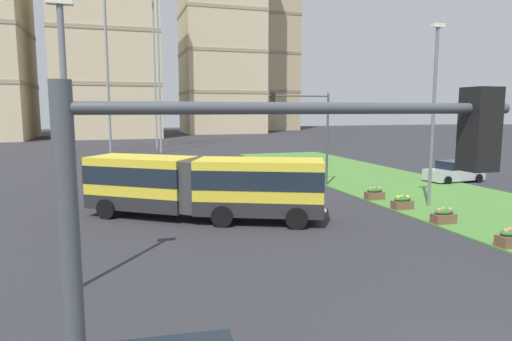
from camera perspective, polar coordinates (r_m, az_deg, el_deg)
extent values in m
cube|color=yellow|center=(21.43, 0.48, -1.99)|extent=(6.50, 4.68, 2.55)
cube|color=#262628|center=(21.60, 0.47, -4.41)|extent=(6.53, 4.71, 0.70)
cube|color=#19232D|center=(21.36, 0.48, -0.87)|extent=(6.55, 4.74, 0.90)
cube|color=yellow|center=(23.42, -14.21, -1.40)|extent=(5.69, 5.05, 2.55)
cube|color=#262628|center=(23.58, -14.14, -3.62)|extent=(5.72, 5.07, 0.70)
cube|color=#19232D|center=(23.36, -14.25, -0.37)|extent=(5.74, 5.10, 0.90)
cylinder|color=#383838|center=(21.93, -7.35, -1.83)|extent=(2.40, 2.40, 2.45)
cylinder|color=black|center=(22.79, 5.32, -4.58)|extent=(1.03, 0.66, 1.00)
cylinder|color=black|center=(20.35, 5.19, -6.07)|extent=(1.03, 0.66, 1.00)
cylinder|color=black|center=(23.09, -3.17, -4.39)|extent=(1.03, 0.66, 1.00)
cylinder|color=black|center=(20.69, -4.32, -5.83)|extent=(1.03, 0.66, 1.00)
cylinder|color=black|center=(25.36, -15.10, -3.55)|extent=(0.98, 0.81, 1.00)
cylinder|color=black|center=(23.36, -18.46, -4.64)|extent=(0.98, 0.81, 1.00)
sphere|color=#F9EFC6|center=(22.40, 8.44, -4.06)|extent=(0.24, 0.24, 0.24)
sphere|color=#F9EFC6|center=(20.64, 8.62, -5.08)|extent=(0.24, 0.24, 0.24)
cube|color=#B7BABF|center=(36.48, 23.80, -0.43)|extent=(4.54, 2.19, 0.80)
cube|color=black|center=(36.51, 24.03, 0.67)|extent=(2.52, 1.89, 0.60)
cylinder|color=black|center=(34.83, 23.13, -1.19)|extent=(0.66, 0.28, 0.64)
cylinder|color=black|center=(36.10, 21.10, -0.79)|extent=(0.66, 0.28, 0.64)
cylinder|color=black|center=(37.02, 26.39, -0.88)|extent=(0.66, 0.28, 0.64)
cylinder|color=black|center=(38.21, 24.37, -0.52)|extent=(0.66, 0.28, 0.64)
cube|color=silver|center=(29.93, -14.80, -1.69)|extent=(4.46, 1.95, 0.80)
cube|color=black|center=(29.82, -15.14, -0.37)|extent=(2.43, 1.76, 0.60)
cylinder|color=black|center=(30.90, -12.02, -1.80)|extent=(0.65, 0.24, 0.64)
cylinder|color=black|center=(29.13, -11.81, -2.37)|extent=(0.65, 0.24, 0.64)
cylinder|color=black|center=(30.89, -17.59, -1.99)|extent=(0.65, 0.24, 0.64)
cylinder|color=black|center=(29.11, -17.72, -2.58)|extent=(0.65, 0.24, 0.64)
cube|color=brown|center=(20.20, 29.59, -7.76)|extent=(1.10, 0.56, 0.44)
ellipsoid|color=#2D6B28|center=(20.12, 29.65, -6.88)|extent=(0.99, 0.50, 0.28)
sphere|color=#EF7566|center=(19.90, 29.12, -6.71)|extent=(0.20, 0.20, 0.20)
sphere|color=#EF7566|center=(20.15, 29.51, -6.56)|extent=(0.20, 0.20, 0.20)
cube|color=brown|center=(22.84, 22.69, -5.64)|extent=(1.10, 0.56, 0.44)
ellipsoid|color=#2D6B28|center=(22.78, 22.73, -4.85)|extent=(0.99, 0.50, 0.28)
sphere|color=#EF7566|center=(22.58, 22.19, -4.67)|extent=(0.20, 0.20, 0.20)
sphere|color=#EF7566|center=(22.81, 22.61, -4.57)|extent=(0.20, 0.20, 0.20)
sphere|color=#EF7566|center=(22.89, 23.38, -4.57)|extent=(0.20, 0.20, 0.20)
cube|color=brown|center=(25.31, 18.06, -4.15)|extent=(1.10, 0.56, 0.44)
ellipsoid|color=#2D6B28|center=(25.24, 18.09, -3.44)|extent=(0.99, 0.50, 0.28)
sphere|color=yellow|center=(25.07, 17.58, -3.26)|extent=(0.20, 0.20, 0.20)
sphere|color=yellow|center=(25.29, 18.00, -3.19)|extent=(0.20, 0.20, 0.20)
sphere|color=yellow|center=(25.34, 18.70, -3.20)|extent=(0.20, 0.20, 0.20)
cube|color=brown|center=(27.52, 14.80, -3.09)|extent=(1.10, 0.56, 0.44)
ellipsoid|color=#2D6B28|center=(27.47, 14.82, -2.43)|extent=(0.99, 0.50, 0.28)
sphere|color=#EF7566|center=(27.30, 14.33, -2.26)|extent=(0.20, 0.20, 0.20)
sphere|color=#EF7566|center=(27.52, 14.74, -2.20)|extent=(0.20, 0.20, 0.20)
sphere|color=#EF7566|center=(27.55, 15.39, -2.21)|extent=(0.20, 0.20, 0.20)
cylinder|color=#474C51|center=(3.84, 7.86, 7.83)|extent=(3.99, 0.10, 0.10)
cube|color=black|center=(4.81, 26.48, 4.68)|extent=(0.28, 0.28, 0.80)
sphere|color=red|center=(4.81, 26.66, 7.65)|extent=(0.16, 0.16, 0.16)
sphere|color=yellow|center=(4.81, 26.47, 4.56)|extent=(0.16, 0.16, 0.16)
sphere|color=green|center=(4.83, 26.28, 1.49)|extent=(0.16, 0.16, 0.16)
cylinder|color=#474C51|center=(31.82, 9.04, 3.83)|extent=(0.16, 0.16, 6.46)
cylinder|color=#474C51|center=(30.86, 5.47, 9.40)|extent=(4.36, 0.10, 0.10)
cube|color=black|center=(30.18, 2.13, 9.09)|extent=(0.28, 0.28, 0.80)
sphere|color=red|center=(30.19, 2.13, 9.56)|extent=(0.16, 0.16, 0.16)
sphere|color=yellow|center=(30.18, 2.13, 9.07)|extent=(0.16, 0.16, 0.16)
sphere|color=green|center=(30.18, 2.13, 8.58)|extent=(0.16, 0.16, 0.16)
cylinder|color=slate|center=(13.99, -22.75, 2.06)|extent=(0.18, 0.18, 8.22)
cube|color=white|center=(14.25, -23.68, 19.14)|extent=(0.70, 0.28, 0.20)
cylinder|color=slate|center=(26.17, 21.54, 6.04)|extent=(0.18, 0.18, 9.63)
cube|color=white|center=(26.53, 22.09, 16.70)|extent=(0.70, 0.28, 0.20)
cube|color=beige|center=(94.05, -18.51, 15.80)|extent=(19.07, 16.84, 38.32)
cube|color=#9C8D6E|center=(93.14, -18.26, 10.18)|extent=(19.27, 17.04, 0.70)
cube|color=#9C8D6E|center=(94.10, -18.52, 16.01)|extent=(19.27, 17.04, 0.70)
cube|color=beige|center=(108.08, -4.50, 18.99)|extent=(17.51, 16.01, 52.94)
cube|color=#9C8D6E|center=(106.06, -4.40, 9.78)|extent=(17.71, 16.21, 0.70)
cube|color=#9C8D6E|center=(106.75, -4.45, 14.52)|extent=(17.71, 16.21, 0.70)
cube|color=#9C8D6E|center=(108.15, -4.50, 19.17)|extent=(17.71, 16.21, 0.70)
cube|color=tan|center=(124.47, 0.33, 14.17)|extent=(17.26, 18.02, 38.56)
cube|color=#85765B|center=(123.77, 0.32, 9.89)|extent=(17.46, 18.22, 0.70)
cube|color=#85765B|center=(124.51, 0.33, 14.33)|extent=(17.46, 18.22, 0.70)
cube|color=#85765B|center=(125.98, 0.33, 18.68)|extent=(17.46, 18.22, 0.70)
cylinder|color=gray|center=(64.35, -12.94, 19.38)|extent=(0.24, 0.24, 37.08)
cylinder|color=gray|center=(64.15, -18.61, 19.22)|extent=(0.24, 0.24, 37.08)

